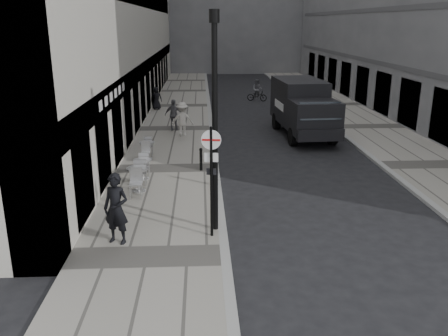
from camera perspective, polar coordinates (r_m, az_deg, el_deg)
The scene contains 16 objects.
ground at distance 10.12m, azimuth 0.97°, elevation -18.03°, with size 120.00×120.00×0.00m, color black.
sidewalk at distance 26.92m, azimuth -5.80°, elevation 4.68°, with size 4.00×60.00×0.12m, color gray.
far_sidewalk at distance 28.53m, azimuth 16.92°, elevation 4.73°, with size 4.00×60.00×0.12m, color gray.
walking_man at distance 12.93m, azimuth -12.85°, elevation -4.80°, with size 0.71×0.47×1.95m, color black.
sign_post at distance 12.67m, azimuth -1.53°, elevation 0.09°, with size 0.53×0.13×3.11m.
lamppost at distance 12.78m, azimuth -1.11°, elevation 6.52°, with size 0.27×0.27×6.03m.
bollard_near at distance 17.21m, azimuth -1.28°, elevation -0.50°, with size 0.13×0.13×0.98m, color black.
bollard_far at distance 19.00m, azimuth -2.79°, elevation 0.98°, with size 0.11×0.11×0.86m, color black.
panel_van at distance 25.54m, azimuth 9.43°, elevation 7.45°, with size 2.62×6.27×2.89m.
cyclist at distance 36.96m, azimuth 4.00°, elevation 9.04°, with size 1.62×1.01×1.65m.
pedestrian_a at distance 26.20m, azimuth -6.03°, elevation 6.37°, with size 1.00×0.42×1.71m, color slate.
pedestrian_b at distance 24.74m, azimuth -5.02°, elevation 5.85°, with size 1.15×0.66×1.78m, color #BBB6AD.
pedestrian_c at distance 32.86m, azimuth -8.15°, elevation 8.32°, with size 0.75×0.49×1.54m, color black.
cafe_table_near at distance 16.84m, azimuth -10.28°, elevation -1.11°, with size 0.79×1.78×1.01m.
cafe_table_mid at distance 18.14m, azimuth -9.75°, elevation 0.06°, with size 0.70×1.59×0.90m.
cafe_table_far at distance 20.85m, azimuth -9.24°, elevation 2.30°, with size 0.68×1.54×0.88m.
Camera 1 is at (-0.57, -8.25, 5.83)m, focal length 38.00 mm.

